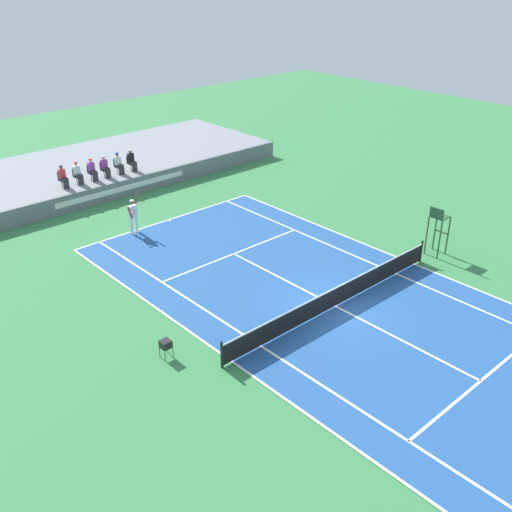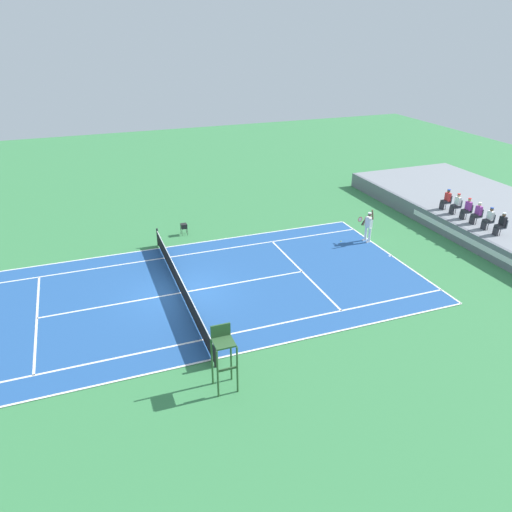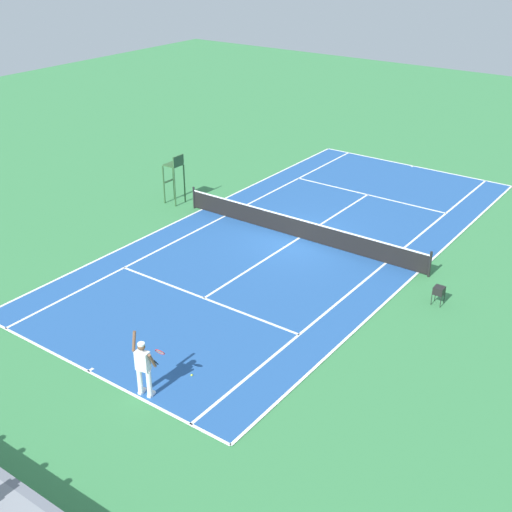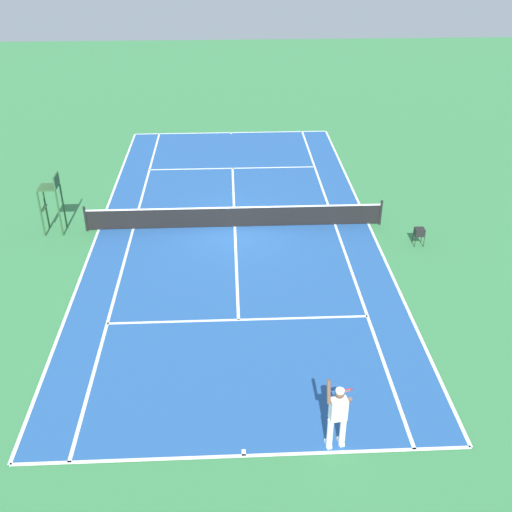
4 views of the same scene
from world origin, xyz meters
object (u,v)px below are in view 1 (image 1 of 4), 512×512
Objects in this scene: spectator_seated_0 at (63,177)px; ball_hopper at (166,344)px; spectator_seated_4 at (119,164)px; tennis_player at (133,215)px; umpire_chair at (438,224)px; spectator_seated_5 at (132,161)px; tennis_ball at (143,244)px; spectator_seated_2 at (92,170)px; spectator_seated_1 at (78,173)px; spectator_seated_3 at (105,167)px.

spectator_seated_0 is 16.51m from ball_hopper.
tennis_player is at bearing -114.81° from spectator_seated_4.
umpire_chair reaches higher than tennis_player.
spectator_seated_0 is 1.81× the size of ball_hopper.
spectator_seated_4 is 6.73m from tennis_player.
spectator_seated_5 is 18.60× the size of tennis_ball.
spectator_seated_0 is at bearing 180.00° from spectator_seated_2.
spectator_seated_2 and spectator_seated_4 have the same top height.
spectator_seated_1 is at bearing 117.33° from umpire_chair.
spectator_seated_4 is at bearing 0.00° from spectator_seated_1.
spectator_seated_5 is (0.90, 0.00, 0.00)m from spectator_seated_4.
tennis_ball is at bearing 62.71° from ball_hopper.
spectator_seated_2 is (0.91, 0.00, 0.00)m from spectator_seated_1.
tennis_player is 14.95m from umpire_chair.
spectator_seated_0 is 0.61× the size of tennis_player.
spectator_seated_1 is at bearing 0.00° from spectator_seated_0.
ball_hopper is (-4.06, -15.96, -1.07)m from spectator_seated_0.
spectator_seated_0 and spectator_seated_2 have the same top height.
spectator_seated_4 is (0.91, 0.00, 0.00)m from spectator_seated_3.
tennis_player is 2.98× the size of ball_hopper.
tennis_ball is 0.10× the size of ball_hopper.
spectator_seated_3 is at bearing 0.00° from spectator_seated_0.
spectator_seated_2 is (1.82, 0.00, 0.00)m from spectator_seated_0.
spectator_seated_5 reaches higher than tennis_ball.
spectator_seated_5 is at bearing 58.62° from tennis_player.
spectator_seated_5 is at bearing 61.92° from ball_hopper.
spectator_seated_1 and spectator_seated_4 have the same top height.
tennis_ball is 9.48m from ball_hopper.
spectator_seated_0 is at bearing 180.00° from spectator_seated_5.
spectator_seated_1 is 1.00× the size of spectator_seated_2.
spectator_seated_3 and spectator_seated_5 have the same top height.
spectator_seated_0 is 1.00× the size of spectator_seated_3.
spectator_seated_0 is 0.52× the size of umpire_chair.
spectator_seated_0 is 1.00× the size of spectator_seated_4.
spectator_seated_4 is 18.91m from umpire_chair.
spectator_seated_0 and spectator_seated_3 have the same top height.
tennis_player is (-1.90, -6.08, -0.65)m from spectator_seated_3.
ball_hopper is at bearing 172.80° from umpire_chair.
spectator_seated_2 is at bearing 80.05° from tennis_player.
spectator_seated_5 is at bearing 0.00° from spectator_seated_4.
spectator_seated_1 is 19.98m from umpire_chair.
ball_hopper is at bearing -115.94° from tennis_player.
spectator_seated_4 is (1.75, 0.00, 0.00)m from spectator_seated_2.
spectator_seated_3 is 17.35m from ball_hopper.
spectator_seated_4 is 1.00× the size of spectator_seated_5.
tennis_player is at bearing -99.95° from spectator_seated_2.
spectator_seated_3 is 1.81× the size of ball_hopper.
spectator_seated_3 reaches higher than tennis_player.
umpire_chair reaches higher than spectator_seated_1.
umpire_chair is at bearing -51.35° from tennis_player.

